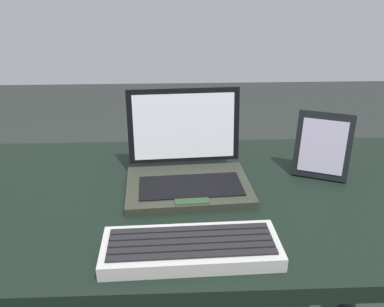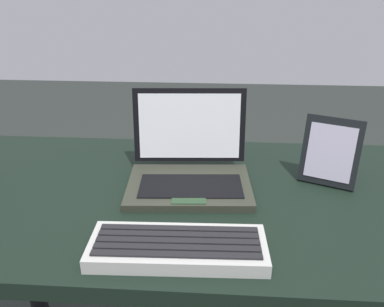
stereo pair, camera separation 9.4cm
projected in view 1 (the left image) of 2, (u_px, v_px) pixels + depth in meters
The scene contains 4 objects.
desk at pixel (191, 231), 1.03m from camera, with size 1.36×0.68×0.75m.
laptop_front at pixel (187, 168), 1.01m from camera, with size 0.32×0.26×0.23m.
external_keyboard at pixel (191, 248), 0.76m from camera, with size 0.35×0.14×0.03m.
photo_frame at pixel (323, 146), 1.03m from camera, with size 0.15×0.10×0.18m.
Camera 1 is at (-0.03, -0.86, 1.24)m, focal length 37.03 mm.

